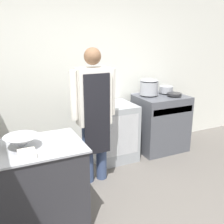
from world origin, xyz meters
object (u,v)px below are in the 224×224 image
(stock_pot, at_px, (149,87))
(saute_pan, at_px, (174,94))
(stove, at_px, (160,123))
(mixing_bowl, at_px, (21,142))
(fridge_unit, at_px, (112,132))
(plastic_tub, at_px, (27,154))
(person_cook, at_px, (94,110))
(sauce_pot, at_px, (166,89))

(stock_pot, bearing_deg, saute_pan, -33.15)
(stove, height_order, mixing_bowl, mixing_bowl)
(fridge_unit, distance_m, plastic_tub, 1.98)
(person_cook, height_order, plastic_tub, person_cook)
(stove, bearing_deg, person_cook, -161.20)
(fridge_unit, xyz_separation_m, person_cook, (-0.50, -0.50, 0.55))
(mixing_bowl, xyz_separation_m, plastic_tub, (0.02, -0.22, -0.03))
(stove, distance_m, saute_pan, 0.54)
(person_cook, bearing_deg, stove, 18.80)
(person_cook, xyz_separation_m, mixing_bowl, (-0.95, -0.56, -0.05))
(mixing_bowl, xyz_separation_m, stock_pot, (2.15, 1.15, 0.14))
(stock_pot, bearing_deg, fridge_unit, -173.36)
(stove, distance_m, plastic_tub, 2.67)
(mixing_bowl, bearing_deg, sauce_pot, 24.64)
(stock_pot, relative_size, sauce_pot, 1.32)
(mixing_bowl, relative_size, sauce_pot, 1.41)
(stove, bearing_deg, fridge_unit, 177.93)
(plastic_tub, distance_m, sauce_pot, 2.83)
(saute_pan, bearing_deg, sauce_pot, 90.00)
(stove, relative_size, saute_pan, 4.09)
(stove, xyz_separation_m, fridge_unit, (-0.89, 0.03, -0.03))
(saute_pan, bearing_deg, mixing_bowl, -159.78)
(stove, xyz_separation_m, mixing_bowl, (-2.33, -1.03, 0.47))
(stove, xyz_separation_m, plastic_tub, (-2.32, -1.25, 0.44))
(stove, xyz_separation_m, saute_pan, (0.16, -0.11, 0.50))
(saute_pan, bearing_deg, stock_pot, 146.85)
(mixing_bowl, distance_m, saute_pan, 2.66)
(stock_pot, distance_m, saute_pan, 0.43)
(plastic_tub, height_order, sauce_pot, sauce_pot)
(stock_pot, bearing_deg, stove, -31.92)
(person_cook, bearing_deg, mixing_bowl, -149.46)
(stove, xyz_separation_m, stock_pot, (-0.18, 0.11, 0.62))
(stove, distance_m, fridge_unit, 0.89)
(stove, bearing_deg, saute_pan, -34.50)
(person_cook, relative_size, mixing_bowl, 5.46)
(plastic_tub, xyz_separation_m, stock_pot, (2.14, 1.36, 0.18))
(person_cook, height_order, sauce_pot, person_cook)
(saute_pan, bearing_deg, fridge_unit, 172.20)
(fridge_unit, height_order, saute_pan, saute_pan)
(fridge_unit, height_order, person_cook, person_cook)
(mixing_bowl, bearing_deg, person_cook, 30.54)
(mixing_bowl, bearing_deg, stove, 23.84)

